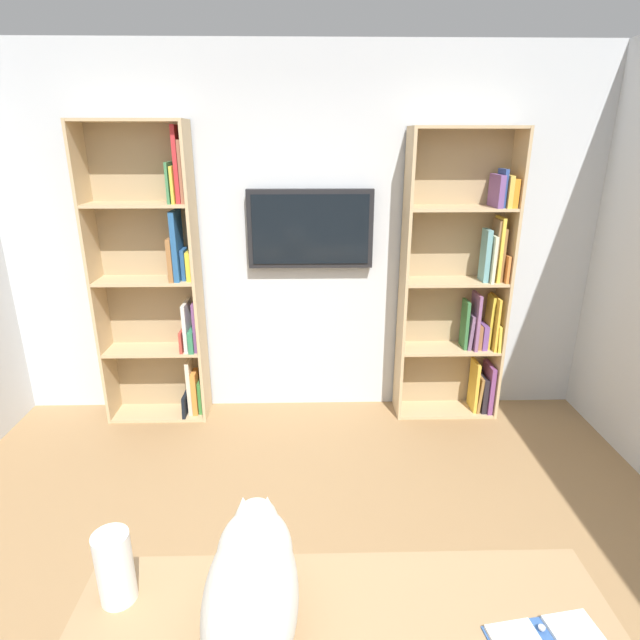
# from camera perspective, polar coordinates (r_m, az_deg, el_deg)

# --- Properties ---
(wall_back) EXTENTS (4.52, 0.06, 2.70)m
(wall_back) POSITION_cam_1_polar(r_m,az_deg,el_deg) (3.91, -2.05, 8.80)
(wall_back) COLOR silver
(wall_back) RESTS_ON ground
(bookshelf_left) EXTENTS (0.78, 0.28, 2.15)m
(bookshelf_left) POSITION_cam_1_polar(r_m,az_deg,el_deg) (4.00, 15.69, 3.47)
(bookshelf_left) COLOR tan
(bookshelf_left) RESTS_ON ground
(bookshelf_right) EXTENTS (0.75, 0.28, 2.19)m
(bookshelf_right) POSITION_cam_1_polar(r_m,az_deg,el_deg) (3.97, -17.38, 3.98)
(bookshelf_right) COLOR tan
(bookshelf_right) RESTS_ON ground
(wall_mounted_tv) EXTENTS (0.91, 0.07, 0.57)m
(wall_mounted_tv) POSITION_cam_1_polar(r_m,az_deg,el_deg) (3.81, -1.07, 10.01)
(wall_mounted_tv) COLOR black
(cat) EXTENTS (0.29, 0.69, 0.34)m
(cat) POSITION_cam_1_polar(r_m,az_deg,el_deg) (1.64, -7.49, -26.85)
(cat) COLOR silver
(cat) RESTS_ON desk
(paper_towel_roll) EXTENTS (0.11, 0.11, 0.24)m
(paper_towel_roll) POSITION_cam_1_polar(r_m,az_deg,el_deg) (1.84, -21.71, -24.04)
(paper_towel_roll) COLOR white
(paper_towel_roll) RESTS_ON desk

